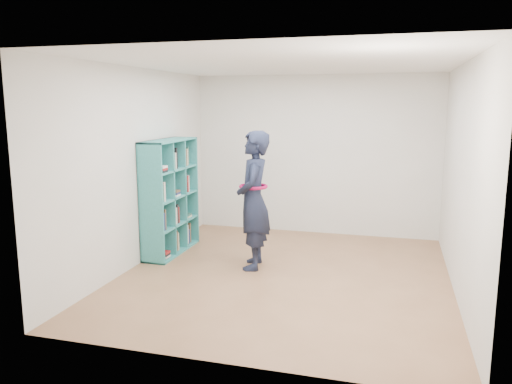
# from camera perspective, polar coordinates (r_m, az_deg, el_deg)

# --- Properties ---
(floor) EXTENTS (4.50, 4.50, 0.00)m
(floor) POSITION_cam_1_polar(r_m,az_deg,el_deg) (6.38, 3.28, -9.51)
(floor) COLOR brown
(floor) RESTS_ON ground
(ceiling) EXTENTS (4.50, 4.50, 0.00)m
(ceiling) POSITION_cam_1_polar(r_m,az_deg,el_deg) (6.03, 3.53, 14.47)
(ceiling) COLOR white
(ceiling) RESTS_ON wall_back
(wall_left) EXTENTS (0.02, 4.50, 2.60)m
(wall_left) POSITION_cam_1_polar(r_m,az_deg,el_deg) (6.77, -13.38, 2.71)
(wall_left) COLOR beige
(wall_left) RESTS_ON floor
(wall_right) EXTENTS (0.02, 4.50, 2.60)m
(wall_right) POSITION_cam_1_polar(r_m,az_deg,el_deg) (5.98, 22.48, 1.26)
(wall_right) COLOR beige
(wall_right) RESTS_ON floor
(wall_back) EXTENTS (4.00, 0.02, 2.60)m
(wall_back) POSITION_cam_1_polar(r_m,az_deg,el_deg) (8.27, 6.73, 4.19)
(wall_back) COLOR beige
(wall_back) RESTS_ON floor
(wall_front) EXTENTS (4.00, 0.02, 2.60)m
(wall_front) POSITION_cam_1_polar(r_m,az_deg,el_deg) (3.93, -3.59, -2.22)
(wall_front) COLOR beige
(wall_front) RESTS_ON floor
(bookshelf) EXTENTS (0.36, 1.23, 1.64)m
(bookshelf) POSITION_cam_1_polar(r_m,az_deg,el_deg) (7.27, -9.98, -0.74)
(bookshelf) COLOR #287E72
(bookshelf) RESTS_ON floor
(person) EXTENTS (0.55, 0.73, 1.80)m
(person) POSITION_cam_1_polar(r_m,az_deg,el_deg) (6.46, -0.29, -0.94)
(person) COLOR black
(person) RESTS_ON floor
(smartphone) EXTENTS (0.06, 0.11, 0.15)m
(smartphone) POSITION_cam_1_polar(r_m,az_deg,el_deg) (6.55, -1.36, 0.24)
(smartphone) COLOR silver
(smartphone) RESTS_ON person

